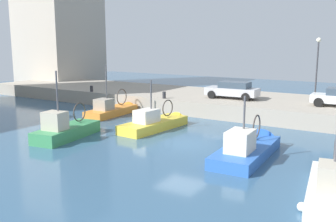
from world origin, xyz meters
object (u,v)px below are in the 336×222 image
fishing_boat_white (332,192)px  quay_streetlamp (318,58)px  fishing_boat_green (70,135)px  parked_car_silver (233,90)px  fishing_boat_orange (114,113)px  fishing_boat_blue (249,153)px  mooring_bollard_south (164,95)px  fishing_boat_yellow (157,126)px  mooring_bollard_mid (92,89)px

fishing_boat_white → quay_streetlamp: bearing=13.9°
fishing_boat_green → quay_streetlamp: bearing=-35.4°
fishing_boat_white → fishing_boat_green: size_ratio=1.12×
parked_car_silver → fishing_boat_orange: bearing=126.1°
fishing_boat_blue → mooring_bollard_south: size_ratio=12.04×
fishing_boat_yellow → quay_streetlamp: quay_streetlamp is taller
fishing_boat_blue → mooring_bollard_south: bearing=53.2°
fishing_boat_orange → quay_streetlamp: (8.33, -13.48, 4.32)m
fishing_boat_white → fishing_boat_yellow: (5.77, 11.84, -0.01)m
fishing_boat_white → mooring_bollard_south: (10.72, 14.53, 1.34)m
fishing_boat_orange → mooring_bollard_south: bearing=-48.2°
fishing_boat_blue → parked_car_silver: (10.44, 5.36, 1.77)m
fishing_boat_blue → fishing_boat_yellow: size_ratio=1.05×
fishing_boat_green → parked_car_silver: bearing=-22.2°
fishing_boat_blue → mooring_bollard_south: (7.52, 10.06, 1.34)m
fishing_boat_orange → mooring_bollard_south: (2.68, -3.01, 1.34)m
fishing_boat_orange → quay_streetlamp: size_ratio=1.21×
fishing_boat_orange → mooring_bollard_mid: 5.83m
fishing_boat_blue → fishing_boat_orange: bearing=69.7°
fishing_boat_white → parked_car_silver: (13.64, 9.83, 1.77)m
fishing_boat_yellow → fishing_boat_orange: 6.13m
fishing_boat_orange → mooring_bollard_mid: size_ratio=10.59×
fishing_boat_orange → fishing_boat_blue: bearing=-110.3°
fishing_boat_green → parked_car_silver: size_ratio=1.32×
mooring_bollard_mid → quay_streetlamp: (5.65, -18.47, 2.98)m
fishing_boat_white → mooring_bollard_south: fishing_boat_white is taller
fishing_boat_white → quay_streetlamp: quay_streetlamp is taller
fishing_boat_green → mooring_bollard_mid: (9.75, 7.54, 1.33)m
mooring_bollard_south → quay_streetlamp: size_ratio=0.11×
fishing_boat_blue → quay_streetlamp: quay_streetlamp is taller
fishing_boat_white → fishing_boat_orange: size_ratio=1.08×
fishing_boat_white → fishing_boat_blue: size_ratio=0.95×
mooring_bollard_south → fishing_boat_yellow: bearing=-151.5°
fishing_boat_yellow → fishing_boat_orange: size_ratio=1.08×
fishing_boat_blue → fishing_boat_yellow: 7.80m
fishing_boat_orange → quay_streetlamp: 16.43m
fishing_boat_blue → fishing_boat_green: (-2.24, 10.52, 0.01)m
fishing_boat_orange → parked_car_silver: size_ratio=1.37×
fishing_boat_green → mooring_bollard_south: bearing=-2.7°
mooring_bollard_south → mooring_bollard_mid: 8.00m
fishing_boat_blue → parked_car_silver: 11.87m
fishing_boat_white → parked_car_silver: bearing=35.8°
fishing_boat_blue → mooring_bollard_mid: 19.60m
mooring_bollard_south → mooring_bollard_mid: bearing=90.0°
quay_streetlamp → mooring_bollard_south: bearing=118.3°
fishing_boat_yellow → quay_streetlamp: bearing=-36.3°
parked_car_silver → mooring_bollard_mid: parked_car_silver is taller
fishing_boat_blue → quay_streetlamp: bearing=-1.8°
mooring_bollard_mid → mooring_bollard_south: bearing=-90.0°
mooring_bollard_south → quay_streetlamp: quay_streetlamp is taller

